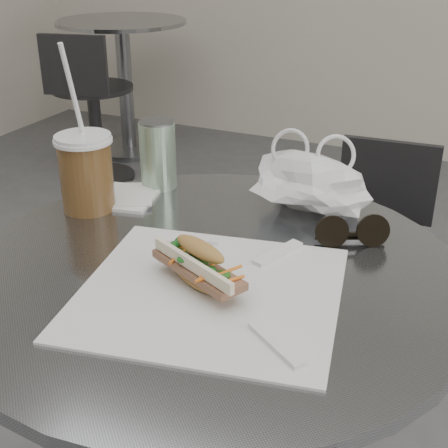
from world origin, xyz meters
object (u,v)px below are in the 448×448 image
at_px(banh_mi, 199,265).
at_px(bg_table, 125,72).
at_px(cafe_table, 212,406).
at_px(sunglasses, 352,233).
at_px(chair_far, 371,275).
at_px(bg_chair, 92,117).
at_px(drink_can, 158,154).
at_px(iced_coffee, 86,171).

bearing_deg(banh_mi, bg_table, 151.25).
relative_size(cafe_table, sunglasses, 6.68).
bearing_deg(cafe_table, banh_mi, -78.42).
distance_m(cafe_table, chair_far, 0.87).
bearing_deg(cafe_table, sunglasses, 41.33).
height_order(bg_chair, drink_can, drink_can).
bearing_deg(iced_coffee, sunglasses, 6.98).
xyz_separation_m(sunglasses, drink_can, (-0.40, 0.09, 0.05)).
bearing_deg(iced_coffee, chair_far, 62.78).
xyz_separation_m(bg_table, iced_coffee, (1.31, -2.10, 0.35)).
bearing_deg(bg_chair, banh_mi, -63.97).
relative_size(bg_table, bg_chair, 0.97).
height_order(iced_coffee, drink_can, iced_coffee).
xyz_separation_m(iced_coffee, sunglasses, (0.46, 0.06, -0.05)).
bearing_deg(drink_can, iced_coffee, -113.27).
relative_size(bg_chair, drink_can, 5.78).
xyz_separation_m(chair_far, iced_coffee, (-0.39, -0.75, 0.52)).
bearing_deg(sunglasses, drink_can, 140.07).
bearing_deg(bg_table, bg_chair, -77.81).
bearing_deg(sunglasses, banh_mi, -154.63).
distance_m(iced_coffee, drink_can, 0.16).
relative_size(banh_mi, sunglasses, 1.82).
bearing_deg(chair_far, bg_chair, -31.86).
relative_size(chair_far, sunglasses, 5.78).
relative_size(chair_far, iced_coffee, 2.24).
bearing_deg(drink_can, sunglasses, -12.15).
relative_size(cafe_table, banh_mi, 3.67).
bearing_deg(banh_mi, drink_can, 154.24).
xyz_separation_m(chair_far, banh_mi, (-0.08, -0.91, 0.48)).
xyz_separation_m(cafe_table, bg_table, (-1.60, 2.20, -0.00)).
height_order(chair_far, iced_coffee, iced_coffee).
height_order(cafe_table, iced_coffee, iced_coffee).
height_order(bg_chair, iced_coffee, iced_coffee).
bearing_deg(bg_table, drink_can, -55.00).
bearing_deg(cafe_table, iced_coffee, 161.51).
distance_m(banh_mi, drink_can, 0.39).
bearing_deg(banh_mi, cafe_table, 127.35).
relative_size(chair_far, banh_mi, 3.18).
distance_m(chair_far, drink_can, 0.86).
bearing_deg(drink_can, chair_far, 61.89).
bearing_deg(banh_mi, iced_coffee, 177.99).
distance_m(bg_table, chair_far, 2.18).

